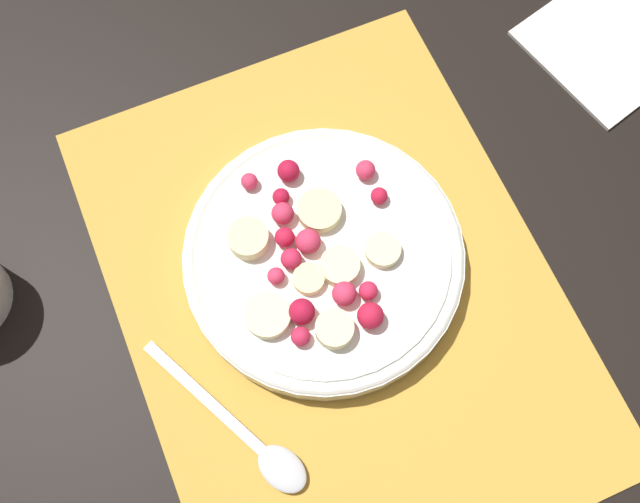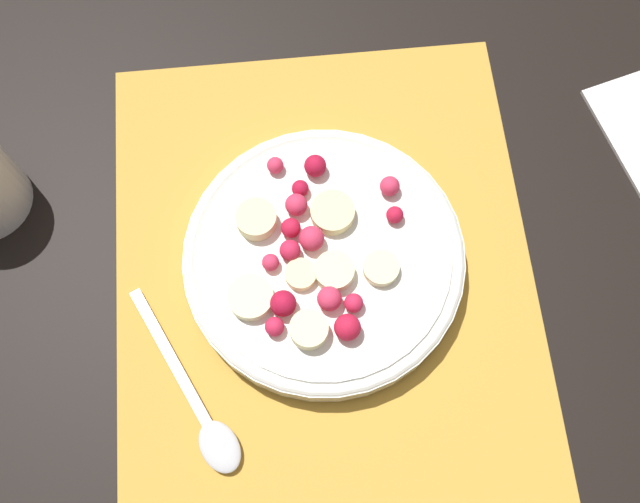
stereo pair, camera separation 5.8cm
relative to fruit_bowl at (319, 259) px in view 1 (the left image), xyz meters
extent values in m
plane|color=black|center=(-0.03, 0.00, -0.02)|extent=(3.00, 3.00, 0.00)
cube|color=gold|center=(-0.03, 0.00, -0.02)|extent=(0.48, 0.36, 0.01)
cylinder|color=silver|center=(0.00, 0.00, -0.01)|extent=(0.24, 0.24, 0.02)
torus|color=silver|center=(0.00, 0.00, 0.00)|extent=(0.24, 0.24, 0.01)
cylinder|color=white|center=(0.00, 0.00, 0.01)|extent=(0.21, 0.21, 0.00)
cylinder|color=beige|center=(-0.02, -0.05, 0.01)|extent=(0.04, 0.04, 0.01)
cylinder|color=beige|center=(0.03, 0.05, 0.02)|extent=(0.05, 0.05, 0.01)
cylinder|color=beige|center=(-0.03, 0.06, 0.02)|extent=(0.05, 0.05, 0.01)
cylinder|color=beige|center=(-0.02, -0.01, 0.02)|extent=(0.05, 0.05, 0.01)
cylinder|color=beige|center=(0.03, -0.01, 0.02)|extent=(0.04, 0.04, 0.01)
cylinder|color=beige|center=(-0.02, 0.02, 0.01)|extent=(0.03, 0.03, 0.01)
cylinder|color=beige|center=(-0.06, 0.01, 0.02)|extent=(0.04, 0.04, 0.01)
sphere|color=#B21433|center=(-0.04, 0.03, 0.02)|extent=(0.02, 0.02, 0.02)
sphere|color=#DB3356|center=(0.04, 0.02, 0.02)|extent=(0.02, 0.02, 0.02)
sphere|color=#D12347|center=(-0.06, 0.04, 0.02)|extent=(0.02, 0.02, 0.02)
sphere|color=#B21433|center=(0.06, 0.01, 0.02)|extent=(0.01, 0.01, 0.01)
sphere|color=#DB3356|center=(0.01, 0.01, 0.02)|extent=(0.02, 0.02, 0.02)
sphere|color=red|center=(0.03, -0.07, 0.02)|extent=(0.01, 0.01, 0.01)
sphere|color=red|center=(0.02, 0.02, 0.02)|extent=(0.02, 0.02, 0.02)
sphere|color=#D12347|center=(0.00, 0.02, 0.02)|extent=(0.02, 0.02, 0.02)
sphere|color=#DB3356|center=(-0.04, 0.00, 0.02)|extent=(0.02, 0.02, 0.02)
sphere|color=#DB3356|center=(-0.01, 0.04, 0.02)|extent=(0.01, 0.01, 0.01)
sphere|color=red|center=(-0.07, -0.02, 0.02)|extent=(0.02, 0.02, 0.02)
sphere|color=#D12347|center=(-0.05, -0.02, 0.02)|extent=(0.02, 0.02, 0.02)
sphere|color=#DB3356|center=(0.08, 0.03, 0.02)|extent=(0.01, 0.01, 0.01)
sphere|color=#DB3356|center=(0.05, -0.07, 0.02)|extent=(0.02, 0.02, 0.02)
sphere|color=#B21433|center=(0.08, -0.01, 0.02)|extent=(0.02, 0.02, 0.02)
cube|color=silver|center=(-0.07, 0.13, -0.02)|extent=(0.12, 0.07, 0.00)
ellipsoid|color=silver|center=(-0.14, 0.09, -0.01)|extent=(0.05, 0.05, 0.01)
cube|color=white|center=(0.10, -0.35, -0.02)|extent=(0.17, 0.16, 0.01)
camera|label=1|loc=(-0.18, 0.07, 0.57)|focal=40.00mm
camera|label=2|loc=(-0.19, 0.02, 0.57)|focal=40.00mm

